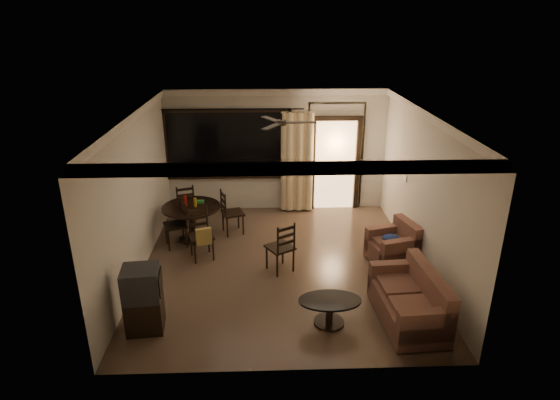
{
  "coord_description": "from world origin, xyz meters",
  "views": [
    {
      "loc": [
        -0.29,
        -7.56,
        4.29
      ],
      "look_at": [
        -0.01,
        0.2,
        1.21
      ],
      "focal_mm": 30.0,
      "sensor_mm": 36.0,
      "label": 1
    }
  ],
  "objects_px": {
    "dining_chair_south": "(202,243)",
    "sofa": "(412,302)",
    "dining_chair_west": "(177,233)",
    "coffee_table": "(330,307)",
    "armchair": "(395,246)",
    "dining_chair_north": "(185,212)",
    "tv_cabinet": "(143,299)",
    "dining_chair_east": "(232,220)",
    "side_chair": "(280,256)",
    "dining_table": "(192,213)"
  },
  "relations": [
    {
      "from": "dining_table",
      "to": "dining_chair_west",
      "type": "height_order",
      "value": "same"
    },
    {
      "from": "dining_chair_north",
      "to": "sofa",
      "type": "height_order",
      "value": "dining_chair_north"
    },
    {
      "from": "side_chair",
      "to": "dining_chair_east",
      "type": "bearing_deg",
      "value": -90.7
    },
    {
      "from": "dining_chair_north",
      "to": "armchair",
      "type": "height_order",
      "value": "dining_chair_north"
    },
    {
      "from": "dining_table",
      "to": "dining_chair_south",
      "type": "height_order",
      "value": "same"
    },
    {
      "from": "dining_chair_east",
      "to": "coffee_table",
      "type": "xyz_separation_m",
      "value": [
        1.62,
        -3.18,
        -0.01
      ]
    },
    {
      "from": "dining_chair_south",
      "to": "coffee_table",
      "type": "bearing_deg",
      "value": -63.94
    },
    {
      "from": "dining_chair_west",
      "to": "side_chair",
      "type": "relative_size",
      "value": 0.99
    },
    {
      "from": "tv_cabinet",
      "to": "side_chair",
      "type": "relative_size",
      "value": 1.03
    },
    {
      "from": "tv_cabinet",
      "to": "coffee_table",
      "type": "relative_size",
      "value": 1.07
    },
    {
      "from": "dining_chair_south",
      "to": "sofa",
      "type": "xyz_separation_m",
      "value": [
        3.35,
        -2.06,
        0.01
      ]
    },
    {
      "from": "tv_cabinet",
      "to": "side_chair",
      "type": "distance_m",
      "value": 2.6
    },
    {
      "from": "dining_table",
      "to": "dining_chair_south",
      "type": "xyz_separation_m",
      "value": [
        0.28,
        -0.81,
        -0.27
      ]
    },
    {
      "from": "tv_cabinet",
      "to": "dining_chair_west",
      "type": "bearing_deg",
      "value": 83.91
    },
    {
      "from": "dining_chair_south",
      "to": "side_chair",
      "type": "distance_m",
      "value": 1.54
    },
    {
      "from": "armchair",
      "to": "dining_table",
      "type": "bearing_deg",
      "value": 149.02
    },
    {
      "from": "tv_cabinet",
      "to": "sofa",
      "type": "relative_size",
      "value": 0.65
    },
    {
      "from": "dining_table",
      "to": "side_chair",
      "type": "bearing_deg",
      "value": -37.26
    },
    {
      "from": "dining_chair_west",
      "to": "dining_table",
      "type": "bearing_deg",
      "value": 115.68
    },
    {
      "from": "dining_chair_north",
      "to": "armchair",
      "type": "distance_m",
      "value": 4.5
    },
    {
      "from": "tv_cabinet",
      "to": "armchair",
      "type": "bearing_deg",
      "value": 18.18
    },
    {
      "from": "dining_table",
      "to": "coffee_table",
      "type": "height_order",
      "value": "dining_table"
    },
    {
      "from": "dining_chair_west",
      "to": "tv_cabinet",
      "type": "height_order",
      "value": "tv_cabinet"
    },
    {
      "from": "dining_chair_north",
      "to": "side_chair",
      "type": "height_order",
      "value": "side_chair"
    },
    {
      "from": "tv_cabinet",
      "to": "coffee_table",
      "type": "distance_m",
      "value": 2.71
    },
    {
      "from": "dining_chair_east",
      "to": "dining_chair_west",
      "type": "bearing_deg",
      "value": 98.12
    },
    {
      "from": "dining_chair_north",
      "to": "coffee_table",
      "type": "bearing_deg",
      "value": 106.86
    },
    {
      "from": "dining_chair_north",
      "to": "sofa",
      "type": "distance_m",
      "value": 5.31
    },
    {
      "from": "dining_table",
      "to": "side_chair",
      "type": "height_order",
      "value": "side_chair"
    },
    {
      "from": "dining_chair_north",
      "to": "armchair",
      "type": "xyz_separation_m",
      "value": [
        4.12,
        -1.82,
        0.04
      ]
    },
    {
      "from": "sofa",
      "to": "coffee_table",
      "type": "distance_m",
      "value": 1.23
    },
    {
      "from": "dining_chair_east",
      "to": "side_chair",
      "type": "xyz_separation_m",
      "value": [
        0.95,
        -1.6,
        0.0
      ]
    },
    {
      "from": "dining_chair_west",
      "to": "armchair",
      "type": "height_order",
      "value": "dining_chair_west"
    },
    {
      "from": "dining_chair_east",
      "to": "dining_table",
      "type": "bearing_deg",
      "value": 89.92
    },
    {
      "from": "dining_chair_south",
      "to": "armchair",
      "type": "distance_m",
      "value": 3.58
    },
    {
      "from": "dining_chair_south",
      "to": "dining_chair_east",
      "type": "bearing_deg",
      "value": 45.7
    },
    {
      "from": "dining_chair_west",
      "to": "dining_chair_east",
      "type": "xyz_separation_m",
      "value": [
        1.07,
        0.56,
        0.0
      ]
    },
    {
      "from": "dining_chair_south",
      "to": "tv_cabinet",
      "type": "height_order",
      "value": "tv_cabinet"
    },
    {
      "from": "dining_chair_west",
      "to": "side_chair",
      "type": "distance_m",
      "value": 2.27
    },
    {
      "from": "sofa",
      "to": "dining_chair_east",
      "type": "bearing_deg",
      "value": 128.24
    },
    {
      "from": "armchair",
      "to": "coffee_table",
      "type": "xyz_separation_m",
      "value": [
        -1.45,
        -1.82,
        -0.05
      ]
    },
    {
      "from": "dining_chair_east",
      "to": "tv_cabinet",
      "type": "distance_m",
      "value": 3.39
    },
    {
      "from": "dining_chair_south",
      "to": "dining_chair_north",
      "type": "bearing_deg",
      "value": 90.0
    },
    {
      "from": "dining_chair_north",
      "to": "dining_chair_east",
      "type": "bearing_deg",
      "value": 136.76
    },
    {
      "from": "dining_chair_south",
      "to": "coffee_table",
      "type": "height_order",
      "value": "dining_chair_south"
    },
    {
      "from": "dining_chair_north",
      "to": "sofa",
      "type": "bearing_deg",
      "value": 117.76
    },
    {
      "from": "dining_chair_east",
      "to": "armchair",
      "type": "bearing_deg",
      "value": -133.25
    },
    {
      "from": "dining_chair_south",
      "to": "sofa",
      "type": "relative_size",
      "value": 0.62
    },
    {
      "from": "tv_cabinet",
      "to": "coffee_table",
      "type": "bearing_deg",
      "value": -5.25
    },
    {
      "from": "dining_chair_west",
      "to": "coffee_table",
      "type": "xyz_separation_m",
      "value": [
        2.69,
        -2.62,
        -0.01
      ]
    }
  ]
}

